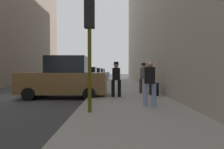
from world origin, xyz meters
name	(u,v)px	position (x,y,z in m)	size (l,w,h in m)	color
ground_plane	(14,98)	(0.00, 0.00, 0.00)	(120.00, 120.00, 0.00)	#38383A
sidewalk	(127,97)	(6.00, 0.00, 0.07)	(4.00, 40.00, 0.15)	gray
parked_bronze_suv	(65,79)	(2.65, 0.20, 1.03)	(4.60, 2.07, 2.25)	brown
parked_silver_sedan	(84,77)	(2.65, 6.76, 0.85)	(4.22, 2.10, 1.79)	#B7BABF
parked_red_hatchback	(92,75)	(2.65, 12.95, 0.85)	(4.27, 2.18, 1.79)	#B2191E
parked_blue_sedan	(97,74)	(2.65, 19.91, 0.85)	(4.27, 2.18, 1.79)	navy
parked_dark_green_sedan	(99,73)	(2.65, 26.18, 0.85)	(4.27, 2.19, 1.79)	#193828
fire_hydrant	(103,81)	(4.45, 6.27, 0.50)	(0.42, 0.22, 0.70)	red
traffic_light	(90,31)	(4.50, -3.65, 2.76)	(0.32, 0.32, 3.60)	#514C0F
pedestrian_with_beanie	(144,76)	(7.06, 0.89, 1.14)	(0.50, 0.40, 1.78)	#333338
pedestrian_with_fedora	(116,77)	(5.43, -0.44, 1.14)	(0.51, 0.43, 1.78)	black
pedestrian_in_jeans	(150,81)	(6.65, -2.68, 1.10)	(0.51, 0.44, 1.71)	#728CB2
rolling_suitcase	(154,89)	(7.48, 0.11, 0.49)	(0.40, 0.58, 1.04)	black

